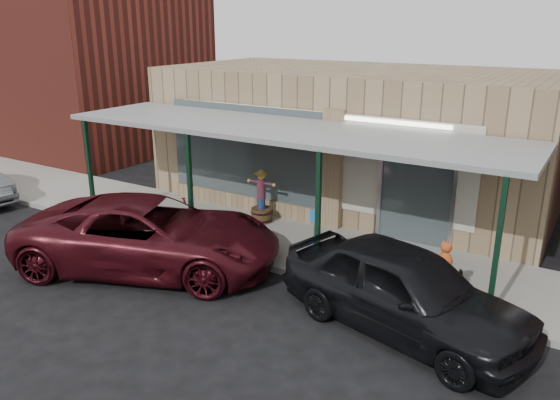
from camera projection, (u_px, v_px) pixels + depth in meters
The scene contains 10 objects.
ground at pixel (193, 300), 11.47m from camera, with size 120.00×120.00×0.00m, color black.
sidewalk at pixel (282, 241), 14.36m from camera, with size 40.00×3.20×0.15m, color gray.
storefront at pixel (356, 136), 17.43m from camera, with size 12.00×6.25×4.20m.
awning at pixel (281, 131), 13.42m from camera, with size 12.00×3.00×3.04m.
block_buildings_near at pixel (432, 84), 16.76m from camera, with size 61.00×8.00×8.00m.
barrel_scarecrow at pixel (262, 204), 15.41m from camera, with size 0.89×0.78×1.54m.
barrel_pumpkin at pixel (369, 264), 12.28m from camera, with size 0.66×0.66×0.63m.
handicap_sign at pixel (314, 230), 12.48m from camera, with size 0.27×0.10×1.35m.
parked_sedan at pixel (404, 290), 10.10m from camera, with size 5.27×3.18×1.68m.
car_maroon at pixel (150, 235), 12.71m from camera, with size 2.79×6.06×1.68m, color #410D14.
Camera 1 is at (6.92, -7.78, 5.55)m, focal length 35.00 mm.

